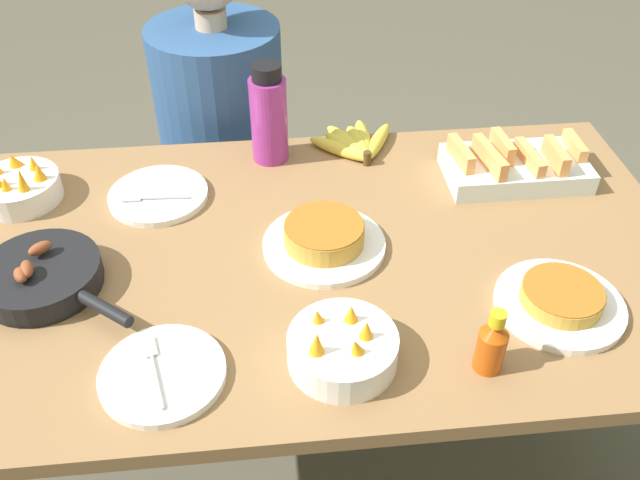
# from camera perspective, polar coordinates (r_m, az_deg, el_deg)

# --- Properties ---
(ground_plane) EXTENTS (14.00, 14.00, 0.00)m
(ground_plane) POSITION_cam_1_polar(r_m,az_deg,el_deg) (2.00, 0.00, -17.48)
(ground_plane) COLOR #565142
(dining_table) EXTENTS (1.57, 0.92, 0.75)m
(dining_table) POSITION_cam_1_polar(r_m,az_deg,el_deg) (1.49, 0.00, -3.83)
(dining_table) COLOR olive
(dining_table) RESTS_ON ground_plane
(banana_bunch) EXTENTS (0.24, 0.20, 0.04)m
(banana_bunch) POSITION_cam_1_polar(r_m,az_deg,el_deg) (1.74, 3.05, 8.10)
(banana_bunch) COLOR gold
(banana_bunch) RESTS_ON dining_table
(melon_tray) EXTENTS (0.33, 0.19, 0.10)m
(melon_tray) POSITION_cam_1_polar(r_m,az_deg,el_deg) (1.69, 16.10, 6.02)
(melon_tray) COLOR silver
(melon_tray) RESTS_ON dining_table
(skillet) EXTENTS (0.32, 0.28, 0.08)m
(skillet) POSITION_cam_1_polar(r_m,az_deg,el_deg) (1.43, -22.34, -2.87)
(skillet) COLOR black
(skillet) RESTS_ON dining_table
(frittata_plate_center) EXTENTS (0.25, 0.25, 0.05)m
(frittata_plate_center) POSITION_cam_1_polar(r_m,az_deg,el_deg) (1.37, 19.59, -4.80)
(frittata_plate_center) COLOR white
(frittata_plate_center) RESTS_ON dining_table
(frittata_plate_side) EXTENTS (0.26, 0.26, 0.06)m
(frittata_plate_side) POSITION_cam_1_polar(r_m,az_deg,el_deg) (1.42, 0.35, 0.14)
(frittata_plate_side) COLOR white
(frittata_plate_side) RESTS_ON dining_table
(empty_plate_near_front) EXTENTS (0.23, 0.23, 0.02)m
(empty_plate_near_front) POSITION_cam_1_polar(r_m,az_deg,el_deg) (1.61, -13.46, 3.69)
(empty_plate_near_front) COLOR white
(empty_plate_near_front) RESTS_ON dining_table
(empty_plate_far_left) EXTENTS (0.22, 0.22, 0.02)m
(empty_plate_far_left) POSITION_cam_1_polar(r_m,az_deg,el_deg) (1.22, -13.12, -10.94)
(empty_plate_far_left) COLOR white
(empty_plate_far_left) RESTS_ON dining_table
(fruit_bowl_mango) EXTENTS (0.19, 0.19, 0.11)m
(fruit_bowl_mango) POSITION_cam_1_polar(r_m,az_deg,el_deg) (1.70, -24.08, 4.13)
(fruit_bowl_mango) COLOR white
(fruit_bowl_mango) RESTS_ON dining_table
(fruit_bowl_citrus) EXTENTS (0.19, 0.19, 0.11)m
(fruit_bowl_citrus) POSITION_cam_1_polar(r_m,az_deg,el_deg) (1.19, 1.90, -9.08)
(fruit_bowl_citrus) COLOR white
(fruit_bowl_citrus) RESTS_ON dining_table
(water_bottle) EXTENTS (0.09, 0.09, 0.25)m
(water_bottle) POSITION_cam_1_polar(r_m,az_deg,el_deg) (1.66, -4.34, 10.40)
(water_bottle) COLOR #992D89
(water_bottle) RESTS_ON dining_table
(hot_sauce_bottle) EXTENTS (0.05, 0.05, 0.13)m
(hot_sauce_bottle) POSITION_cam_1_polar(r_m,az_deg,el_deg) (1.20, 14.26, -8.48)
(hot_sauce_bottle) COLOR #C64C0F
(hot_sauce_bottle) RESTS_ON dining_table
(person_figure) EXTENTS (0.41, 0.41, 1.20)m
(person_figure) POSITION_cam_1_polar(r_m,az_deg,el_deg) (2.15, -7.84, 5.61)
(person_figure) COLOR black
(person_figure) RESTS_ON ground_plane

